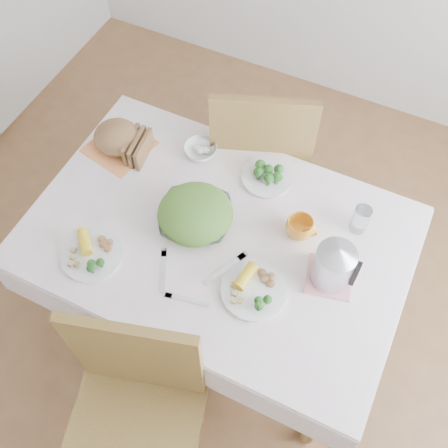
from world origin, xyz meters
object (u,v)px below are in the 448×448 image
at_px(chair_far, 260,154).
at_px(yellow_mug, 300,228).
at_px(dinner_plate_left, 92,256).
at_px(electric_kettle, 334,263).
at_px(dining_table, 218,277).
at_px(chair_near, 134,441).
at_px(dinner_plate_right, 254,291).
at_px(salad_bowl, 196,218).

distance_m(chair_far, yellow_mug, 0.75).
xyz_separation_m(dinner_plate_left, electric_kettle, (0.86, 0.31, 0.11)).
relative_size(dining_table, chair_far, 1.32).
xyz_separation_m(chair_near, dinner_plate_right, (0.20, 0.62, 0.31)).
distance_m(chair_near, chair_far, 1.48).
height_order(salad_bowl, electric_kettle, electric_kettle).
bearing_deg(dinner_plate_right, chair_near, -107.77).
relative_size(salad_bowl, dinner_plate_left, 1.19).
distance_m(chair_far, salad_bowl, 0.75).
bearing_deg(chair_far, dining_table, 77.22).
xyz_separation_m(chair_far, electric_kettle, (0.56, -0.68, 0.42)).
height_order(chair_far, electric_kettle, chair_far).
bearing_deg(yellow_mug, dinner_plate_left, -146.82).
height_order(dinner_plate_left, dinner_plate_right, same).
relative_size(dining_table, salad_bowl, 4.96).
bearing_deg(dining_table, yellow_mug, 25.84).
height_order(dinner_plate_right, electric_kettle, electric_kettle).
bearing_deg(electric_kettle, dinner_plate_right, -143.16).
bearing_deg(chair_near, chair_far, 79.34).
distance_m(dining_table, dinner_plate_left, 0.63).
relative_size(dinner_plate_left, yellow_mug, 2.14).
distance_m(salad_bowl, dinner_plate_right, 0.38).
height_order(dining_table, chair_near, chair_near).
distance_m(dinner_plate_left, yellow_mug, 0.81).
xyz_separation_m(dining_table, electric_kettle, (0.47, 0.01, 0.51)).
height_order(dining_table, dinner_plate_right, dinner_plate_right).
bearing_deg(dinner_plate_right, salad_bowl, 151.59).
distance_m(chair_far, dinner_plate_left, 1.08).
bearing_deg(dining_table, chair_near, -87.38).
bearing_deg(salad_bowl, dining_table, -6.04).
bearing_deg(salad_bowl, yellow_mug, 18.38).
xyz_separation_m(dining_table, yellow_mug, (0.29, 0.14, 0.43)).
bearing_deg(dining_table, salad_bowl, 173.96).
distance_m(yellow_mug, electric_kettle, 0.23).
bearing_deg(yellow_mug, electric_kettle, -37.31).
distance_m(chair_near, salad_bowl, 0.88).
distance_m(dinner_plate_right, electric_kettle, 0.31).
xyz_separation_m(chair_far, dinner_plate_right, (0.33, -0.85, 0.31)).
bearing_deg(dining_table, dinner_plate_left, -142.03).
xyz_separation_m(chair_near, chair_far, (-0.13, 1.47, 0.00)).
distance_m(dining_table, electric_kettle, 0.69).
relative_size(chair_far, dinner_plate_right, 4.31).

